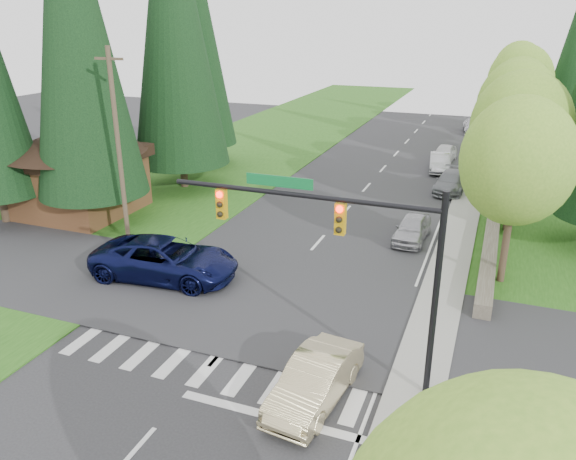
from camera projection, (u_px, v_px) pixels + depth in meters
The scene contains 27 objects.
ground at pixel (153, 430), 16.37m from camera, with size 120.00×120.00×0.00m, color #28282B.
grass_west at pixel (157, 193), 38.14m from camera, with size 14.00×110.00×0.06m, color #235115.
cross_street at pixel (262, 306), 23.35m from camera, with size 120.00×8.00×0.10m, color #28282B.
sidewalk_east at pixel (463, 219), 33.22m from camera, with size 1.80×80.00×0.13m, color gray.
curb_east at pixel (448, 217), 33.50m from camera, with size 0.20×80.00×0.13m, color gray.
stone_wall_north at pixel (498, 182), 39.52m from camera, with size 0.70×40.00×0.70m, color #4C4438.
traffic_signal at pixel (345, 239), 17.05m from camera, with size 8.70×0.37×6.80m.
brown_building at pixel (77, 163), 33.34m from camera, with size 8.40×8.40×5.40m.
utility_pole at pixel (118, 147), 28.17m from camera, with size 1.60×0.24×10.00m.
decid_tree_0 at pixel (518, 162), 23.49m from camera, with size 4.80×4.80×8.37m.
decid_tree_1 at pixel (521, 128), 29.49m from camera, with size 5.20×5.20×8.80m.
decid_tree_2 at pixel (517, 106), 35.61m from camera, with size 5.00×5.00×8.82m.
decid_tree_3 at pixel (518, 96), 41.78m from camera, with size 5.00×5.00×8.55m.
decid_tree_4 at pixel (520, 81), 47.70m from camera, with size 5.40×5.40×9.18m.
decid_tree_5 at pixel (517, 79), 54.06m from camera, with size 4.80×4.80×8.30m.
decid_tree_6 at pixel (518, 70), 60.01m from camera, with size 5.20×5.20×8.86m.
conifer_w_a at pixel (74, 26), 29.05m from camera, with size 6.12×6.12×19.80m.
conifer_w_b at pixel (82, 42), 33.90m from camera, with size 5.44×5.44×17.80m.
conifer_w_c at pixel (173, 16), 35.51m from camera, with size 6.46×6.46×20.80m.
conifer_w_e at pixel (194, 30), 41.77m from camera, with size 5.78×5.78×18.80m.
sedan_champagne at pixel (315, 380), 17.39m from camera, with size 1.58×4.52×1.49m, color #C6B584.
suv_navy at pixel (165, 259), 25.57m from camera, with size 3.08×6.68×1.86m, color #0A0E36.
parked_car_a at pixel (412, 229), 29.95m from camera, with size 1.59×3.96×1.35m, color #A2A3A7.
parked_car_b at pixel (451, 182), 38.34m from camera, with size 1.89×4.66×1.35m, color slate.
parked_car_c at pixel (439, 163), 43.33m from camera, with size 1.44×4.14×1.36m, color #AAAAAF.
parked_car_d at pixel (444, 153), 46.19m from camera, with size 1.61×4.01×1.37m, color silver.
parked_car_e at pixel (473, 126), 57.49m from camera, with size 1.90×4.68×1.36m, color #A8A7AC.
Camera 1 is at (8.41, -10.90, 11.33)m, focal length 35.00 mm.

